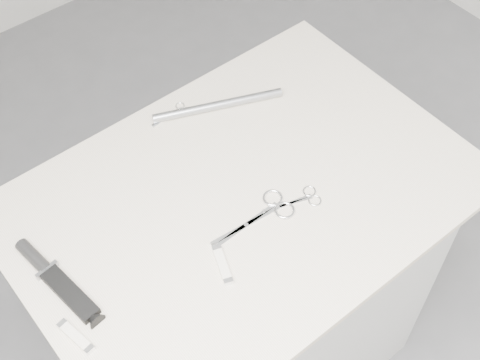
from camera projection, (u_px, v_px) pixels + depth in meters
plinth at (242, 296)px, 1.83m from camera, size 0.90×0.60×0.90m
display_board at (243, 196)px, 1.46m from camera, size 1.00×0.70×0.02m
large_shears at (267, 211)px, 1.42m from camera, size 0.20×0.09×0.01m
embroidery_scissors_a at (302, 199)px, 1.44m from camera, size 0.13×0.07×0.00m
embroidery_scissors_b at (176, 112)px, 1.60m from camera, size 0.10×0.04×0.00m
sheathed_knife at (53, 276)px, 1.32m from camera, size 0.07×0.24×0.03m
pocket_knife_a at (76, 337)px, 1.24m from camera, size 0.03×0.09×0.01m
pocket_knife_b at (222, 265)px, 1.34m from camera, size 0.05×0.09×0.01m
metal_rail at (218, 105)px, 1.60m from camera, size 0.30×0.14×0.02m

